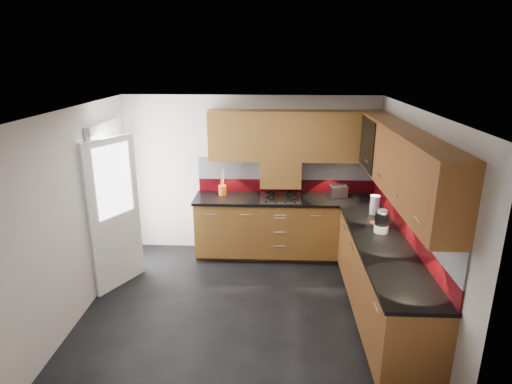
{
  "coord_description": "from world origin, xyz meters",
  "views": [
    {
      "loc": [
        0.36,
        -4.49,
        2.94
      ],
      "look_at": [
        0.13,
        0.65,
        1.3
      ],
      "focal_mm": 30.0,
      "sensor_mm": 36.0,
      "label": 1
    }
  ],
  "objects_px": {
    "utensil_pot": "(223,189)",
    "toaster": "(338,191)",
    "gas_hob": "(280,197)",
    "food_processor": "(382,222)"
  },
  "relations": [
    {
      "from": "utensil_pot",
      "to": "toaster",
      "type": "xyz_separation_m",
      "value": [
        1.72,
        -0.02,
        -0.01
      ]
    },
    {
      "from": "gas_hob",
      "to": "toaster",
      "type": "xyz_separation_m",
      "value": [
        0.85,
        0.11,
        0.07
      ]
    },
    {
      "from": "gas_hob",
      "to": "toaster",
      "type": "bearing_deg",
      "value": 7.54
    },
    {
      "from": "utensil_pot",
      "to": "toaster",
      "type": "distance_m",
      "value": 1.72
    },
    {
      "from": "food_processor",
      "to": "toaster",
      "type": "bearing_deg",
      "value": 103.95
    },
    {
      "from": "toaster",
      "to": "gas_hob",
      "type": "bearing_deg",
      "value": -172.46
    },
    {
      "from": "utensil_pot",
      "to": "gas_hob",
      "type": "bearing_deg",
      "value": -8.47
    },
    {
      "from": "gas_hob",
      "to": "utensil_pot",
      "type": "relative_size",
      "value": 1.41
    },
    {
      "from": "gas_hob",
      "to": "utensil_pot",
      "type": "xyz_separation_m",
      "value": [
        -0.87,
        0.13,
        0.08
      ]
    },
    {
      "from": "utensil_pot",
      "to": "toaster",
      "type": "bearing_deg",
      "value": -0.53
    }
  ]
}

